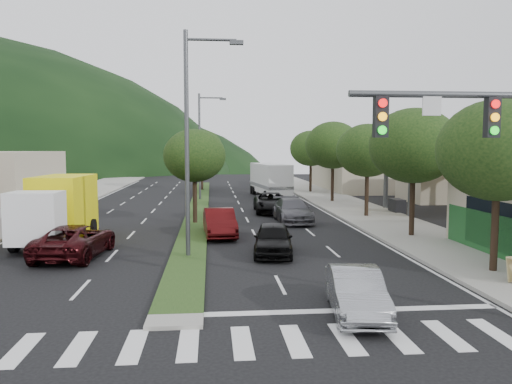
{
  "coord_description": "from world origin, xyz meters",
  "views": [
    {
      "loc": [
        1.05,
        -14.21,
        4.89
      ],
      "look_at": [
        3.53,
        13.27,
        2.48
      ],
      "focal_mm": 35.0,
      "sensor_mm": 36.0,
      "label": 1
    }
  ],
  "objects": [
    {
      "name": "sedan_silver",
      "position": [
        5.28,
        -0.18,
        0.68
      ],
      "size": [
        1.93,
        4.27,
        1.36
      ],
      "primitive_type": "imported",
      "rotation": [
        0.0,
        0.0,
        -0.12
      ],
      "color": "gray",
      "rests_on": "ground"
    },
    {
      "name": "bldg_right_far",
      "position": [
        19.5,
        44.0,
        2.6
      ],
      "size": [
        10.0,
        16.0,
        5.2
      ],
      "primitive_type": "cube",
      "color": "#BAAC93",
      "rests_on": "ground"
    },
    {
      "name": "suv_maroon",
      "position": [
        -5.09,
        8.63,
        0.74
      ],
      "size": [
        3.03,
        5.59,
        1.49
      ],
      "primitive_type": "imported",
      "rotation": [
        0.0,
        0.0,
        3.03
      ],
      "color": "#340B0E",
      "rests_on": "ground"
    },
    {
      "name": "sidewalk_right",
      "position": [
        12.5,
        25.0,
        0.07
      ],
      "size": [
        5.0,
        90.0,
        0.15
      ],
      "primitive_type": "cube",
      "color": "gray",
      "rests_on": "ground"
    },
    {
      "name": "crosswalk",
      "position": [
        0.0,
        -2.0,
        0.01
      ],
      "size": [
        19.0,
        2.2,
        0.01
      ],
      "primitive_type": "cube",
      "color": "silver",
      "rests_on": "ground"
    },
    {
      "name": "streetlight_mid",
      "position": [
        0.21,
        33.0,
        5.58
      ],
      "size": [
        2.6,
        0.25,
        10.0
      ],
      "color": "#47494C",
      "rests_on": "ground"
    },
    {
      "name": "tree_r_c",
      "position": [
        12.0,
        20.0,
        4.75
      ],
      "size": [
        4.4,
        4.4,
        6.48
      ],
      "color": "black",
      "rests_on": "sidewalk_right"
    },
    {
      "name": "tree_r_d",
      "position": [
        12.0,
        30.0,
        5.18
      ],
      "size": [
        5.0,
        5.0,
        7.17
      ],
      "color": "black",
      "rests_on": "sidewalk_right"
    },
    {
      "name": "car_queue_c",
      "position": [
        1.5,
        13.39,
        0.77
      ],
      "size": [
        1.94,
        4.78,
        1.54
      ],
      "primitive_type": "imported",
      "rotation": [
        0.0,
        0.0,
        0.07
      ],
      "color": "#4B0C0D",
      "rests_on": "ground"
    },
    {
      "name": "gas_canopy",
      "position": [
        19.0,
        22.0,
        4.65
      ],
      "size": [
        12.2,
        8.2,
        5.25
      ],
      "color": "silver",
      "rests_on": "ground"
    },
    {
      "name": "median",
      "position": [
        0.0,
        28.0,
        0.06
      ],
      "size": [
        1.6,
        56.0,
        0.12
      ],
      "primitive_type": "cube",
      "color": "#1D3B15",
      "rests_on": "ground"
    },
    {
      "name": "car_queue_d",
      "position": [
        5.62,
        23.39,
        0.76
      ],
      "size": [
        2.71,
        5.55,
        1.52
      ],
      "primitive_type": "imported",
      "rotation": [
        0.0,
        0.0,
        -0.03
      ],
      "color": "black",
      "rests_on": "ground"
    },
    {
      "name": "car_queue_b",
      "position": [
        6.43,
        18.39,
        0.77
      ],
      "size": [
        2.28,
        5.37,
        1.54
      ],
      "primitive_type": "imported",
      "rotation": [
        0.0,
        0.0,
        0.02
      ],
      "color": "#4F4E53",
      "rests_on": "ground"
    },
    {
      "name": "car_queue_a",
      "position": [
        3.88,
        8.32,
        0.73
      ],
      "size": [
        2.26,
        4.49,
        1.47
      ],
      "primitive_type": "imported",
      "rotation": [
        0.0,
        0.0,
        -0.13
      ],
      "color": "black",
      "rests_on": "ground"
    },
    {
      "name": "traffic_signal",
      "position": [
        9.03,
        -1.54,
        4.65
      ],
      "size": [
        6.12,
        0.4,
        7.0
      ],
      "color": "#47494C",
      "rests_on": "ground"
    },
    {
      "name": "tree_med_near",
      "position": [
        0.0,
        18.0,
        4.43
      ],
      "size": [
        4.0,
        4.0,
        6.02
      ],
      "color": "black",
      "rests_on": "median"
    },
    {
      "name": "motorhome",
      "position": [
        7.07,
        36.19,
        1.78
      ],
      "size": [
        3.62,
        8.92,
        3.33
      ],
      "rotation": [
        0.0,
        0.0,
        0.12
      ],
      "color": "silver",
      "rests_on": "ground"
    },
    {
      "name": "sidewalk_left",
      "position": [
        -13.0,
        25.0,
        0.07
      ],
      "size": [
        6.0,
        90.0,
        0.15
      ],
      "primitive_type": "cube",
      "color": "gray",
      "rests_on": "ground"
    },
    {
      "name": "tree_r_e",
      "position": [
        12.0,
        40.0,
        4.89
      ],
      "size": [
        4.6,
        4.6,
        6.71
      ],
      "color": "black",
      "rests_on": "sidewalk_right"
    },
    {
      "name": "box_truck",
      "position": [
        -6.91,
        12.49,
        1.62
      ],
      "size": [
        2.98,
        7.07,
        3.43
      ],
      "rotation": [
        0.0,
        0.0,
        3.1
      ],
      "color": "white",
      "rests_on": "ground"
    },
    {
      "name": "tree_r_b",
      "position": [
        12.0,
        12.0,
        5.04
      ],
      "size": [
        4.8,
        4.8,
        6.94
      ],
      "color": "black",
      "rests_on": "sidewalk_right"
    },
    {
      "name": "streetlight_near",
      "position": [
        0.21,
        8.0,
        5.58
      ],
      "size": [
        2.6,
        0.25,
        10.0
      ],
      "color": "#47494C",
      "rests_on": "ground"
    },
    {
      "name": "tree_med_far",
      "position": [
        0.0,
        44.0,
        5.01
      ],
      "size": [
        4.8,
        4.8,
        6.94
      ],
      "color": "black",
      "rests_on": "median"
    },
    {
      "name": "ground",
      "position": [
        0.0,
        0.0,
        0.0
      ],
      "size": [
        160.0,
        160.0,
        0.0
      ],
      "primitive_type": "plane",
      "color": "black",
      "rests_on": "ground"
    },
    {
      "name": "tree_r_a",
      "position": [
        12.0,
        4.0,
        4.82
      ],
      "size": [
        4.6,
        4.6,
        6.63
      ],
      "color": "black",
      "rests_on": "sidewalk_right"
    }
  ]
}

